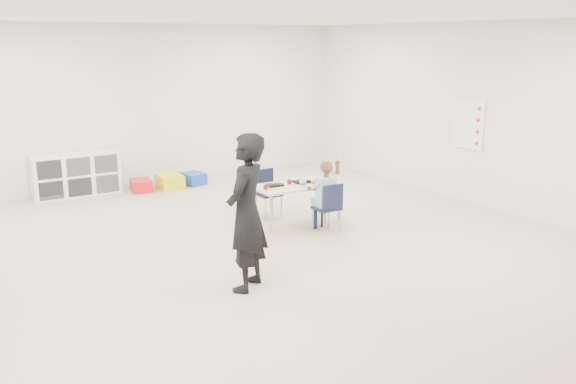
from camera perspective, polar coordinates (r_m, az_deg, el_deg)
room at (r=6.98m, az=-1.67°, el=4.76°), size 9.00×9.02×2.80m
table at (r=8.57m, az=0.80°, el=-1.08°), size 1.25×0.64×0.57m
chair_near at (r=8.21m, az=3.64°, el=-1.41°), size 0.34×0.32×0.68m
chair_far at (r=8.92m, az=-1.81°, el=-0.12°), size 0.34×0.32×0.68m
child at (r=8.16m, az=3.67°, el=-0.09°), size 0.46×0.46×1.07m
lunch_tray_near at (r=8.60m, az=1.28°, el=0.99°), size 0.22×0.16×0.03m
lunch_tray_far at (r=8.40m, az=-1.25°, el=0.67°), size 0.22×0.16×0.03m
milk_carton at (r=8.44m, az=1.39°, el=0.98°), size 0.07×0.07×0.10m
bread_roll at (r=8.54m, az=2.57°, el=1.01°), size 0.09×0.09×0.07m
apple_near at (r=8.50m, az=0.14°, el=0.97°), size 0.07×0.07×0.07m
apple_far at (r=8.20m, az=-2.10°, el=0.48°), size 0.07×0.07×0.07m
cubby_shelf at (r=10.68m, az=-19.21°, el=1.53°), size 1.40×0.40×0.70m
rules_poster at (r=10.02m, az=16.53°, el=6.18°), size 0.02×0.60×0.80m
adult at (r=6.21m, az=-3.91°, el=-1.96°), size 0.71×0.68×1.64m
bin_red at (r=10.71m, az=-13.59°, el=0.60°), size 0.39×0.47×0.21m
bin_yellow at (r=10.81m, az=-11.01°, el=0.97°), size 0.40×0.51×0.24m
bin_blue at (r=11.05m, az=-8.85°, el=1.25°), size 0.38×0.46×0.21m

